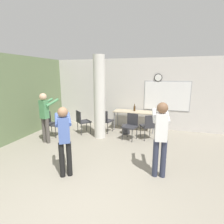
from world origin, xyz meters
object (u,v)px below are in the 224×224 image
(chair_table_left, at_px, (105,120))
(person_watching_back, at_px, (45,114))
(bottle_on_table, at_px, (134,108))
(chair_near_pillar, at_px, (82,120))
(chair_table_right, at_px, (149,125))
(chair_table_front, at_px, (131,125))
(chair_by_left_wall, at_px, (51,122))
(folding_table, at_px, (134,113))
(person_playing_side, at_px, (161,134))
(person_playing_front, at_px, (64,136))

(chair_table_left, bearing_deg, person_watching_back, -135.01)
(bottle_on_table, distance_m, chair_near_pillar, 2.09)
(chair_table_right, bearing_deg, chair_table_front, -166.15)
(bottle_on_table, xyz_separation_m, chair_table_left, (-0.98, -0.72, -0.35))
(bottle_on_table, bearing_deg, chair_by_left_wall, -148.31)
(chair_table_front, relative_size, person_watching_back, 0.54)
(folding_table, height_order, chair_table_right, chair_table_right)
(chair_table_front, height_order, chair_table_left, same)
(folding_table, relative_size, chair_near_pillar, 1.87)
(chair_table_front, bearing_deg, chair_table_left, 160.56)
(folding_table, bearing_deg, person_playing_side, -70.29)
(folding_table, bearing_deg, person_watching_back, -139.07)
(chair_by_left_wall, relative_size, person_playing_front, 0.57)
(bottle_on_table, distance_m, person_playing_front, 3.78)
(chair_near_pillar, bearing_deg, bottle_on_table, 31.32)
(bottle_on_table, height_order, chair_table_front, bottle_on_table)
(person_playing_side, relative_size, person_watching_back, 1.01)
(folding_table, xyz_separation_m, chair_table_left, (-1.00, -0.67, -0.19))
(chair_table_front, distance_m, person_playing_side, 2.29)
(chair_near_pillar, bearing_deg, person_watching_back, -122.05)
(folding_table, height_order, chair_by_left_wall, chair_by_left_wall)
(person_playing_front, bearing_deg, bottle_on_table, 77.22)
(bottle_on_table, xyz_separation_m, chair_table_front, (0.08, -1.09, -0.35))
(bottle_on_table, relative_size, chair_table_left, 0.32)
(folding_table, height_order, person_playing_front, person_playing_front)
(chair_table_right, xyz_separation_m, person_playing_front, (-1.50, -2.74, 0.39))
(folding_table, relative_size, person_watching_back, 1.01)
(chair_table_left, relative_size, chair_by_left_wall, 1.00)
(chair_table_left, bearing_deg, person_playing_front, -87.17)
(chair_near_pillar, xyz_separation_m, chair_table_left, (0.78, 0.36, 0.00))
(chair_near_pillar, xyz_separation_m, person_playing_side, (2.86, -2.02, 0.45))
(bottle_on_table, height_order, person_playing_front, person_playing_front)
(chair_by_left_wall, bearing_deg, chair_table_left, 28.95)
(chair_table_right, relative_size, chair_by_left_wall, 1.00)
(chair_table_front, bearing_deg, person_playing_side, -62.87)
(person_playing_side, bearing_deg, bottle_on_table, 109.65)
(chair_near_pillar, xyz_separation_m, chair_by_left_wall, (-0.92, -0.58, 0.00))
(chair_near_pillar, relative_size, person_watching_back, 0.54)
(chair_table_front, bearing_deg, person_playing_front, -109.40)
(person_playing_front, relative_size, person_watching_back, 0.95)
(bottle_on_table, relative_size, chair_table_front, 0.32)
(chair_near_pillar, distance_m, person_watching_back, 1.40)
(bottle_on_table, distance_m, person_playing_side, 3.28)
(chair_by_left_wall, distance_m, person_playing_side, 4.07)
(bottle_on_table, distance_m, chair_table_right, 1.21)
(chair_table_right, bearing_deg, person_watching_back, -158.19)
(chair_table_left, xyz_separation_m, chair_table_right, (1.64, -0.23, 0.00))
(chair_table_right, relative_size, person_playing_front, 0.57)
(chair_table_front, bearing_deg, bottle_on_table, 94.11)
(folding_table, distance_m, person_playing_side, 3.24)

